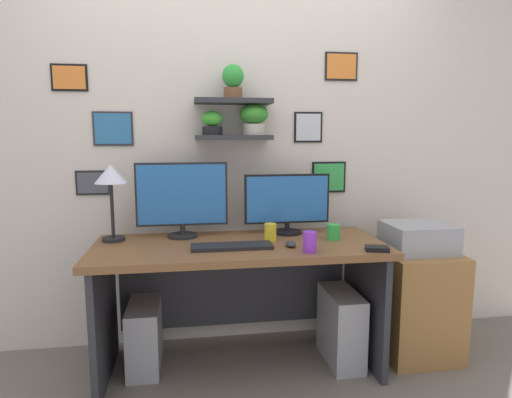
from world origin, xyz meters
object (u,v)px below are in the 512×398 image
Objects in this scene: computer_mouse at (291,244)px; coffee_mug at (333,232)px; desk at (239,276)px; monitor_right at (287,202)px; pen_cup at (270,232)px; drawer_cabinet at (414,302)px; monitor_left at (182,198)px; printer at (418,237)px; computer_tower_left at (145,335)px; computer_tower_right at (341,327)px; keyboard at (232,246)px; water_cup at (310,242)px; desk_lamp at (111,181)px; scissors_tray at (377,249)px.

coffee_mug reaches higher than computer_mouse.
desk is 0.61m from coffee_mug.
monitor_right reaches higher than computer_mouse.
pen_cup reaches higher than drawer_cabinet.
drawer_cabinet is at bearing 9.84° from computer_mouse.
monitor_left is 1.42× the size of printer.
computer_tower_right is (1.16, -0.11, 0.02)m from computer_tower_left.
monitor_left is 0.47m from keyboard.
printer is at bearing 9.84° from computer_mouse.
pen_cup is at bearing 119.04° from water_cup.
monitor_left is 1.23× the size of keyboard.
desk is at bearing 138.84° from water_cup.
desk is 4.30× the size of printer.
coffee_mug is 0.82× the size of water_cup.
monitor_right is 5.31× the size of pen_cup.
desk is 3.70× the size of desk_lamp.
monitor_right is 1.01m from drawer_cabinet.
scissors_tray is 0.61m from computer_tower_right.
computer_mouse is at bearing -61.38° from pen_cup.
coffee_mug is 0.75× the size of scissors_tray.
printer is (0.40, 0.30, -0.02)m from scissors_tray.
pen_cup is 0.83× the size of scissors_tray.
computer_tower_left is (-1.65, 0.07, -0.55)m from printer.
scissors_tray is 0.32× the size of printer.
pen_cup reaches higher than coffee_mug.
water_cup is (0.02, -0.46, -0.14)m from monitor_right.
water_cup is 0.68m from computer_tower_right.
keyboard is (-0.05, -0.15, 0.22)m from desk.
computer_mouse is 1.00× the size of coffee_mug.
desk is 16.35× the size of pen_cup.
desk_lamp is 1.16× the size of printer.
monitor_right is 1.33× the size of computer_tower_left.
monitor_right is at bearing 40.01° from keyboard.
computer_mouse is at bearing 160.58° from scissors_tray.
water_cup is 0.17× the size of drawer_cabinet.
water_cup is (0.16, -0.28, 0.01)m from pen_cup.
coffee_mug is 1.26m from computer_tower_left.
scissors_tray is (0.75, -0.17, 0.00)m from keyboard.
printer is 0.72m from computer_tower_right.
computer_tower_left is (-0.55, 0.04, -0.35)m from desk.
scissors_tray is 1.09× the size of water_cup.
scissors_tray is at bearing -51.98° from monitor_right.
printer is at bearing -13.65° from monitor_right.
desk is at bearing 155.25° from scissors_tray.
desk is 18.16× the size of computer_mouse.
coffee_mug is 0.55m from printer.
monitor_left is 1.57m from drawer_cabinet.
monitor_right is at bearing 166.35° from printer.
monitor_right is (0.64, -0.00, -0.04)m from monitor_left.
computer_tower_left is at bearing 159.31° from water_cup.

